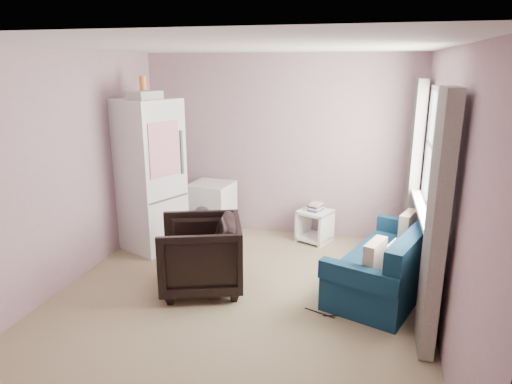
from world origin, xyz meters
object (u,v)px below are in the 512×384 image
fridge (150,174)px  side_table (315,223)px  washing_machine (212,209)px  sofa (391,266)px  armchair (200,251)px

fridge → side_table: size_ratio=4.06×
side_table → washing_machine: bearing=-173.9°
washing_machine → sofa: size_ratio=0.41×
fridge → washing_machine: 1.02m
sofa → armchair: bearing=-146.5°
armchair → fridge: (-1.03, 0.97, 0.56)m
side_table → fridge: bearing=-161.0°
fridge → sofa: bearing=14.2°
fridge → washing_machine: (0.63, 0.56, -0.58)m
armchair → fridge: 1.52m
armchair → washing_machine: (-0.40, 1.52, -0.03)m
sofa → side_table: bearing=148.8°
washing_machine → sofa: 2.62m
fridge → sofa: 3.14m
armchair → side_table: size_ratio=1.58×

